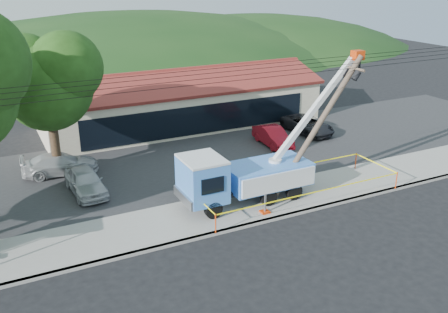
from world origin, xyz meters
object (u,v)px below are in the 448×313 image
car_dark (307,134)px  utility_truck (243,175)px  leaning_pole (321,120)px  car_silver (87,194)px  car_white (62,175)px  car_red (272,146)px

car_dark → utility_truck: bearing=-145.0°
utility_truck → car_dark: utility_truck is taller
leaning_pole → car_dark: bearing=57.5°
utility_truck → car_silver: (-7.41, 5.03, -1.71)m
leaning_pole → car_white: leaning_pole is taller
leaning_pole → car_dark: leaning_pole is taller
car_silver → car_white: (-0.81, 3.57, 0.00)m
leaning_pole → car_silver: bearing=155.5°
leaning_pole → car_silver: (-12.06, 5.51, -4.30)m
car_red → car_dark: bearing=21.0°
utility_truck → car_red: 9.89m
car_silver → utility_truck: bearing=-37.2°
car_silver → car_dark: car_silver is taller
utility_truck → car_white: 12.02m
utility_truck → car_dark: 13.56m
car_silver → car_white: bearing=99.6°
utility_truck → car_dark: size_ratio=2.30×
car_red → car_white: 14.75m
utility_truck → car_white: size_ratio=2.37×
leaning_pole → car_red: size_ratio=1.89×
leaning_pole → car_white: (-12.87, 9.08, -4.30)m
car_white → car_dark: car_white is taller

